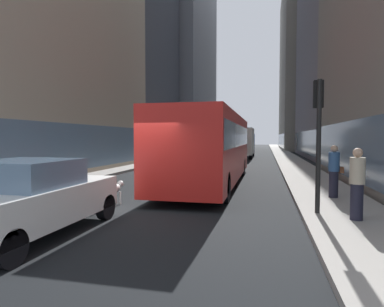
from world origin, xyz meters
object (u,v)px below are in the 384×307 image
(car_silver_sedan, at_px, (211,148))
(dalmatian_dog, at_px, (116,189))
(car_white_van, at_px, (32,197))
(pedestrian_in_coat, at_px, (357,183))
(box_truck, at_px, (242,142))
(pedestrian_with_handbag, at_px, (334,171))
(car_grey_wagon, at_px, (233,146))
(traffic_light_near, at_px, (318,124))
(transit_bus, at_px, (211,145))

(car_silver_sedan, relative_size, dalmatian_dog, 4.82)
(car_silver_sedan, xyz_separation_m, dalmatian_dog, (1.91, -29.05, -0.31))
(car_white_van, relative_size, pedestrian_in_coat, 2.36)
(car_silver_sedan, relative_size, pedestrian_in_coat, 2.74)
(box_truck, relative_size, dalmatian_dog, 7.79)
(pedestrian_with_handbag, bearing_deg, car_silver_sedan, 107.54)
(car_white_van, distance_m, box_truck, 28.33)
(car_grey_wagon, xyz_separation_m, traffic_light_near, (6.10, -39.83, 1.62))
(car_grey_wagon, relative_size, box_truck, 0.56)
(transit_bus, relative_size, box_truck, 1.54)
(transit_bus, xyz_separation_m, pedestrian_with_handbag, (4.55, -3.24, -0.76))
(car_white_van, relative_size, traffic_light_near, 1.17)
(traffic_light_near, bearing_deg, box_truck, 98.34)
(box_truck, height_order, pedestrian_with_handbag, box_truck)
(car_grey_wagon, relative_size, dalmatian_dog, 4.35)
(transit_bus, bearing_deg, pedestrian_with_handbag, -35.51)
(pedestrian_in_coat, bearing_deg, box_truck, 99.84)
(pedestrian_in_coat, height_order, traffic_light_near, traffic_light_near)
(box_truck, height_order, dalmatian_dog, box_truck)
(transit_bus, xyz_separation_m, car_silver_sedan, (-4.00, 23.80, -0.95))
(car_white_van, distance_m, traffic_light_near, 6.98)
(car_silver_sedan, relative_size, car_white_van, 1.16)
(box_truck, relative_size, traffic_light_near, 2.21)
(car_silver_sedan, xyz_separation_m, pedestrian_in_coat, (8.48, -29.97, 0.19))
(car_silver_sedan, xyz_separation_m, car_white_van, (1.60, -32.33, -0.00))
(box_truck, xyz_separation_m, pedestrian_in_coat, (4.48, -25.85, -0.66))
(traffic_light_near, bearing_deg, dalmatian_dog, 177.02)
(transit_bus, distance_m, car_silver_sedan, 24.15)
(car_grey_wagon, relative_size, pedestrian_in_coat, 2.48)
(dalmatian_dog, distance_m, pedestrian_with_handbag, 6.95)
(car_silver_sedan, height_order, car_white_van, same)
(transit_bus, relative_size, pedestrian_with_handbag, 6.82)
(pedestrian_with_handbag, height_order, pedestrian_in_coat, same)
(transit_bus, distance_m, pedestrian_in_coat, 7.67)
(car_silver_sedan, relative_size, box_truck, 0.62)
(pedestrian_in_coat, bearing_deg, car_grey_wagon, 99.66)
(car_silver_sedan, bearing_deg, dalmatian_dog, -86.24)
(car_white_van, bearing_deg, dalmatian_dog, 84.61)
(car_silver_sedan, height_order, box_truck, box_truck)
(pedestrian_with_handbag, bearing_deg, transit_bus, 144.49)
(box_truck, bearing_deg, transit_bus, -90.00)
(pedestrian_with_handbag, xyz_separation_m, traffic_light_near, (-0.85, -2.31, 1.42))
(box_truck, relative_size, pedestrian_in_coat, 4.44)
(box_truck, bearing_deg, car_grey_wagon, 99.34)
(dalmatian_dog, distance_m, traffic_light_near, 6.11)
(dalmatian_dog, bearing_deg, car_silver_sedan, 93.76)
(box_truck, distance_m, traffic_light_near, 25.51)
(dalmatian_dog, bearing_deg, box_truck, 85.21)
(pedestrian_with_handbag, bearing_deg, car_grey_wagon, 100.49)
(traffic_light_near, bearing_deg, pedestrian_with_handbag, 69.86)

